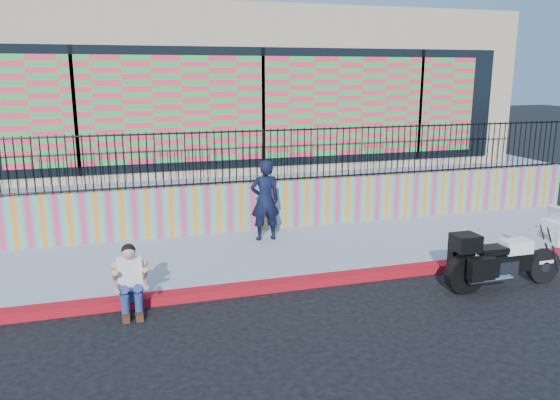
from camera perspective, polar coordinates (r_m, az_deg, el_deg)
name	(u,v)px	position (r m, az deg, el deg)	size (l,w,h in m)	color
ground	(324,284)	(9.86, 4.57, -8.73)	(90.00, 90.00, 0.00)	black
red_curb	(324,280)	(9.84, 4.58, -8.32)	(16.00, 0.30, 0.15)	#A80C26
sidewalk	(295,252)	(11.30, 1.56, -5.40)	(16.00, 3.00, 0.15)	#8C92A8
mural_wall	(274,205)	(12.59, -0.68, -0.48)	(16.00, 0.20, 1.10)	#D83961
metal_fence	(273,155)	(12.37, -0.70, 4.70)	(15.80, 0.04, 1.20)	black
elevated_platform	(230,171)	(17.47, -5.28, 3.06)	(16.00, 10.00, 1.25)	#8C92A8
storefront_building	(229,87)	(16.99, -5.32, 11.68)	(14.00, 8.06, 4.00)	tan
police_motorcycle	(504,256)	(10.24, 22.40, -5.43)	(2.23, 0.74, 1.39)	black
police_officer	(265,200)	(11.63, -1.58, -0.02)	(0.63, 0.42, 1.74)	black
seated_man	(131,286)	(8.86, -15.33, -8.65)	(0.54, 0.71, 1.06)	navy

